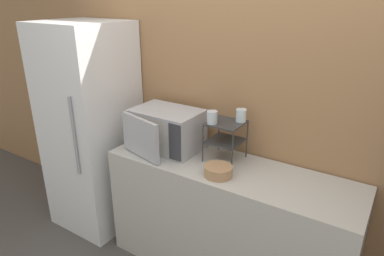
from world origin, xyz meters
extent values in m
cube|color=#9E7047|center=(0.00, 0.62, 1.30)|extent=(8.00, 0.06, 2.60)
cube|color=#B7B2A8|center=(0.00, 0.29, 0.47)|extent=(1.86, 0.58, 0.93)
cube|color=#ADADB2|center=(-0.58, 0.33, 1.09)|extent=(0.54, 0.37, 0.32)
cube|color=#B7B2A8|center=(-0.64, 0.15, 1.09)|extent=(0.39, 0.01, 0.28)
cube|color=#333338|center=(-0.37, 0.14, 1.09)|extent=(0.11, 0.01, 0.28)
cube|color=#ADADB2|center=(-0.65, 0.08, 1.09)|extent=(0.41, 0.13, 0.31)
cylinder|color=#333333|center=(-0.21, 0.27, 1.08)|extent=(0.01, 0.01, 0.30)
cylinder|color=#333333|center=(0.03, 0.27, 1.08)|extent=(0.01, 0.01, 0.30)
cylinder|color=#333333|center=(-0.21, 0.51, 1.08)|extent=(0.01, 0.01, 0.30)
cylinder|color=#333333|center=(0.03, 0.51, 1.08)|extent=(0.01, 0.01, 0.30)
cube|color=#333333|center=(-0.09, 0.39, 1.08)|extent=(0.24, 0.24, 0.01)
cube|color=#333333|center=(-0.09, 0.39, 1.22)|extent=(0.24, 0.24, 0.01)
cylinder|color=silver|center=(-0.17, 0.32, 1.28)|extent=(0.08, 0.08, 0.09)
cylinder|color=silver|center=(-0.01, 0.47, 1.28)|extent=(0.08, 0.08, 0.09)
cylinder|color=#AD7F56|center=(-0.01, 0.14, 0.93)|extent=(0.11, 0.11, 0.01)
cylinder|color=#AD7F56|center=(-0.01, 0.14, 0.97)|extent=(0.20, 0.20, 0.07)
cube|color=white|center=(-1.39, 0.24, 0.95)|extent=(0.69, 0.67, 1.90)
cylinder|color=#99999E|center=(-1.18, -0.11, 1.04)|extent=(0.02, 0.02, 0.66)
camera|label=1|loc=(0.97, -1.70, 2.10)|focal=32.00mm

